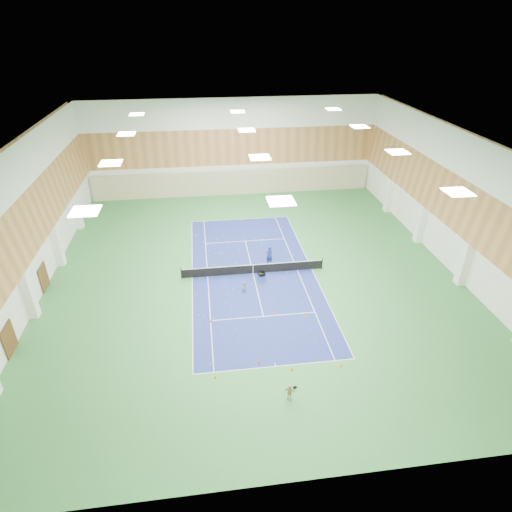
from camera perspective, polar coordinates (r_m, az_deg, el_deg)
The scene contains 22 objects.
ground at distance 38.85m, azimuth -0.39°, elevation -2.34°, with size 40.00×40.00×0.00m, color #33773A.
room_shell at distance 36.05m, azimuth -0.43°, elevation 5.78°, with size 36.00×40.00×12.00m, color white, non-canonical shape.
wood_cladding at distance 35.29m, azimuth -0.44°, elevation 8.75°, with size 36.00×40.00×8.00m, color #B77944, non-canonical shape.
ceiling_light_grid at distance 34.09m, azimuth -0.46°, elevation 14.92°, with size 21.40×25.40×0.06m, color white, non-canonical shape.
court_surface at distance 38.85m, azimuth -0.39°, elevation -2.34°, with size 10.97×23.77×0.01m, color navy.
tennis_balls_scatter at distance 38.83m, azimuth -0.39°, elevation -2.28°, with size 10.57×22.77×0.07m, color yellow, non-canonical shape.
tennis_net at distance 38.57m, azimuth -0.40°, elevation -1.65°, with size 12.80×0.10×1.10m, color black, non-canonical shape.
back_curtain at distance 55.94m, azimuth -3.00°, elevation 9.74°, with size 35.40×0.16×3.20m, color #C6B793.
door_left_a at distance 34.35m, azimuth -30.06°, elevation -9.58°, with size 0.08×1.80×2.20m, color #593319.
door_left_b at distance 40.49m, azimuth -26.47°, elevation -2.55°, with size 0.08×1.80×2.20m, color #593319.
coach at distance 39.86m, azimuth 1.77°, elevation 0.11°, with size 0.69×0.45×1.89m, color #21309A.
child_court at distance 36.11m, azimuth -1.51°, elevation -4.15°, with size 0.49×0.38×1.00m, color gray.
child_apron at distance 27.28m, azimuth 4.48°, elevation -17.66°, with size 0.65×0.27×1.11m, color tan.
ball_cart at distance 37.44m, azimuth 0.73°, elevation -2.81°, with size 0.57×0.57×0.98m, color black, non-canonical shape.
cone_svc_a at distance 33.23m, azimuth -5.99°, elevation -8.55°, with size 0.20×0.20×0.22m, color red.
cone_svc_b at distance 33.82m, azimuth -1.71°, elevation -7.63°, with size 0.18×0.18×0.20m, color #FF620D.
cone_svc_c at distance 33.91m, azimuth 2.37°, elevation -7.50°, with size 0.21×0.21×0.23m, color #F3550C.
cone_svc_d at distance 33.74m, azimuth 6.61°, elevation -7.92°, with size 0.21×0.21×0.23m, color orange.
cone_base_a at distance 28.85m, azimuth -5.43°, elevation -15.73°, with size 0.17×0.17×0.19m, color #ED5C0C.
cone_base_b at distance 29.68m, azimuth 0.46°, elevation -13.91°, with size 0.22×0.22×0.24m, color #DF480B.
cone_base_c at distance 29.29m, azimuth 4.80°, elevation -14.76°, with size 0.21×0.21×0.23m, color #E95C0C.
cone_base_d at distance 29.97m, azimuth 11.25°, elevation -14.09°, with size 0.22×0.22×0.24m, color orange.
Camera 1 is at (-4.10, -32.73, 20.54)m, focal length 30.00 mm.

